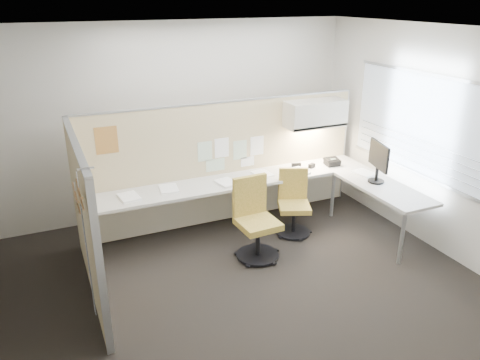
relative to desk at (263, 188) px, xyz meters
name	(u,v)px	position (x,y,z in m)	size (l,w,h in m)	color
floor	(233,283)	(-0.93, -1.13, -0.61)	(5.50, 4.50, 0.01)	black
ceiling	(232,30)	(-0.93, -1.13, 2.20)	(5.50, 4.50, 0.01)	white
wall_back	(172,121)	(-0.93, 1.12, 0.80)	(5.50, 0.02, 2.80)	beige
wall_front	(370,281)	(-0.93, -3.38, 0.80)	(5.50, 0.02, 2.80)	beige
wall_right	(431,139)	(1.82, -1.13, 0.80)	(0.02, 4.50, 2.80)	beige
window_pane	(431,128)	(1.79, -1.13, 0.95)	(0.01, 2.80, 1.30)	#96A0AE
partition_back	(224,163)	(-0.38, 0.47, 0.27)	(4.10, 0.06, 1.75)	#C5B688
partition_left	(85,221)	(-2.43, -0.63, 0.27)	(0.06, 2.20, 1.75)	#C5B688
desk	(263,188)	(0.00, 0.00, 0.00)	(4.00, 2.07, 0.73)	beige
overhead_bin	(315,114)	(0.97, 0.26, 0.91)	(0.90, 0.36, 0.38)	beige
task_light_strip	(314,128)	(0.97, 0.26, 0.70)	(0.60, 0.06, 0.02)	#FFEABF
pinned_papers	(230,153)	(-0.30, 0.44, 0.43)	(1.01, 0.00, 0.47)	#8CBF8C
poster	(106,140)	(-1.98, 0.44, 0.82)	(0.28, 0.00, 0.35)	orange
chair_left	(255,221)	(-0.43, -0.66, -0.13)	(0.54, 0.54, 1.02)	black
chair_right	(294,205)	(0.33, -0.31, -0.19)	(0.54, 0.56, 0.89)	black
monitor	(378,160)	(1.37, -0.72, 0.45)	(0.22, 0.52, 0.56)	black
phone	(332,162)	(1.21, 0.10, 0.18)	(0.22, 0.21, 0.12)	black
stapler	(296,165)	(0.70, 0.28, 0.15)	(0.14, 0.04, 0.05)	black
tape_dispenser	(312,166)	(0.88, 0.13, 0.16)	(0.10, 0.06, 0.06)	black
coat_hook	(81,210)	(-2.51, -1.53, 0.81)	(0.18, 0.47, 1.40)	silver
paper_stack_0	(129,197)	(-1.83, 0.12, 0.14)	(0.23, 0.30, 0.03)	white
paper_stack_1	(169,189)	(-1.29, 0.19, 0.14)	(0.23, 0.30, 0.02)	white
paper_stack_2	(226,183)	(-0.52, 0.05, 0.15)	(0.23, 0.30, 0.04)	white
paper_stack_3	(262,174)	(0.09, 0.20, 0.13)	(0.23, 0.30, 0.01)	white
paper_stack_4	(298,171)	(0.60, 0.05, 0.14)	(0.23, 0.30, 0.03)	white
paper_stack_5	(364,173)	(1.43, -0.39, 0.14)	(0.23, 0.30, 0.02)	white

